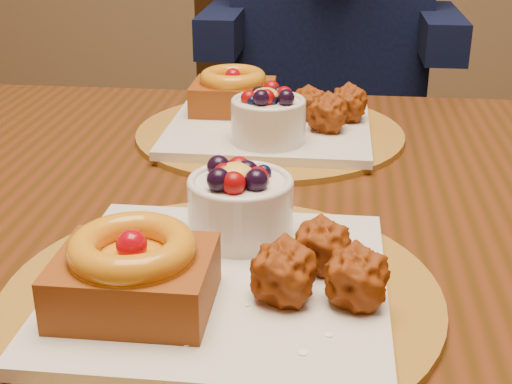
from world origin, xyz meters
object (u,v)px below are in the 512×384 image
chair_far (259,130)px  place_setting_near (218,264)px  place_setting_far (267,118)px  dining_table (252,256)px

chair_far → place_setting_near: bearing=-70.6°
chair_far → place_setting_far: bearing=-68.0°
place_setting_far → place_setting_near: bearing=-90.0°
place_setting_near → chair_far: (-0.09, 1.16, -0.27)m
dining_table → chair_far: (-0.09, 0.95, -0.16)m
place_setting_far → chair_far: bearing=97.0°
dining_table → place_setting_far: 0.24m
dining_table → place_setting_far: bearing=90.9°
place_setting_far → chair_far: chair_far is taller
dining_table → place_setting_far: (-0.00, 0.21, 0.11)m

